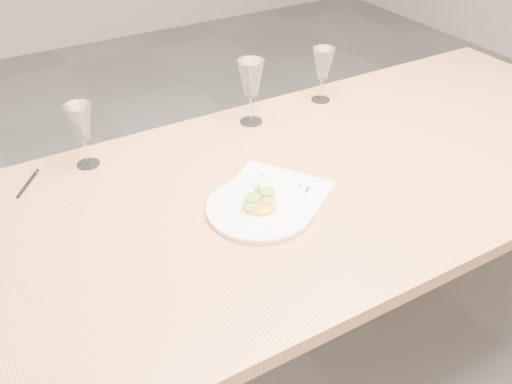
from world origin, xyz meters
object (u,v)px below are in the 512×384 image
recipe_sheet (277,190)px  wine_glass_2 (251,80)px  wine_glass_3 (323,65)px  ballpoint_pen (28,183)px  wine_glass_1 (81,124)px  dinner_plate (260,207)px  dining_table (310,194)px

recipe_sheet → wine_glass_2: wine_glass_2 is taller
recipe_sheet → wine_glass_2: (0.14, 0.39, 0.15)m
recipe_sheet → wine_glass_3: size_ratio=1.76×
ballpoint_pen → wine_glass_1: bearing=-48.7°
dinner_plate → wine_glass_1: 0.58m
wine_glass_3 → wine_glass_2: bearing=-176.5°
dining_table → wine_glass_2: 0.44m
ballpoint_pen → wine_glass_1: size_ratio=0.60×
dining_table → ballpoint_pen: bearing=152.8°
dinner_plate → wine_glass_2: size_ratio=1.31×
ballpoint_pen → recipe_sheet: bearing=-87.2°
dinner_plate → ballpoint_pen: size_ratio=2.43×
wine_glass_3 → ballpoint_pen: bearing=-178.8°
dining_table → wine_glass_3: 0.55m
dinner_plate → wine_glass_1: wine_glass_1 is taller
ballpoint_pen → wine_glass_3: 1.05m
ballpoint_pen → wine_glass_3: size_ratio=0.60×
wine_glass_2 → wine_glass_1: bearing=178.6°
dinner_plate → ballpoint_pen: bearing=138.4°
dining_table → recipe_sheet: bearing=-173.8°
wine_glass_1 → wine_glass_3: (0.86, 0.00, -0.00)m
recipe_sheet → wine_glass_3: wine_glass_3 is taller
recipe_sheet → wine_glass_1: 0.60m
dining_table → wine_glass_3: size_ratio=12.26×
dining_table → dinner_plate: (-0.22, -0.08, 0.08)m
wine_glass_1 → wine_glass_3: 0.86m
ballpoint_pen → wine_glass_3: bearing=-53.1°
wine_glass_1 → wine_glass_2: wine_glass_2 is taller
dinner_plate → ballpoint_pen: dinner_plate is taller
dinner_plate → wine_glass_3: bearing=41.0°
wine_glass_3 → dining_table: bearing=-129.1°
wine_glass_2 → wine_glass_3: (0.30, 0.02, -0.02)m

